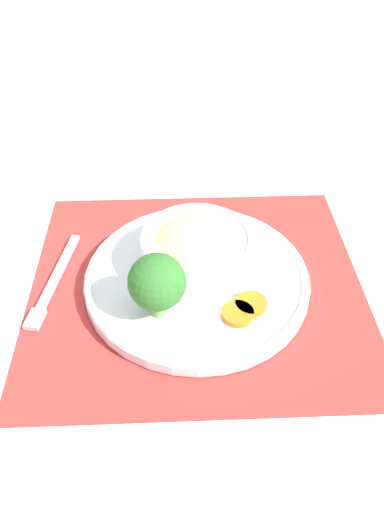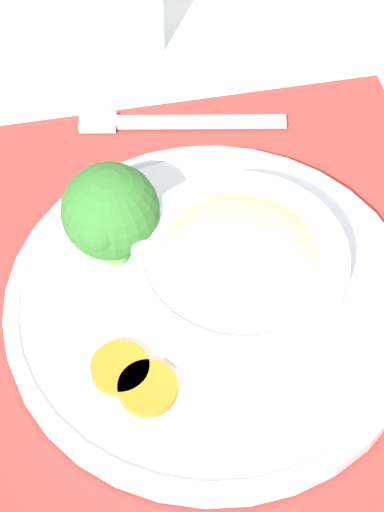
% 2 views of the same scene
% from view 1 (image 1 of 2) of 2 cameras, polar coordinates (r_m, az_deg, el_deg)
% --- Properties ---
extents(ground_plane, '(4.00, 4.00, 0.00)m').
position_cam_1_polar(ground_plane, '(0.69, 0.55, -3.39)').
color(ground_plane, white).
extents(placemat, '(0.47, 0.43, 0.00)m').
position_cam_1_polar(placemat, '(0.69, 0.55, -3.28)').
color(placemat, '#B2332D').
rests_on(placemat, ground_plane).
extents(plate, '(0.31, 0.31, 0.02)m').
position_cam_1_polar(plate, '(0.68, 0.55, -2.50)').
color(plate, silver).
rests_on(plate, placemat).
extents(bowl, '(0.15, 0.15, 0.07)m').
position_cam_1_polar(bowl, '(0.67, 0.24, 0.88)').
color(bowl, silver).
rests_on(bowl, plate).
extents(broccoli_floret, '(0.07, 0.07, 0.09)m').
position_cam_1_polar(broccoli_floret, '(0.60, -3.99, -3.04)').
color(broccoli_floret, '#759E51').
rests_on(broccoli_floret, plate).
extents(carrot_slice_near, '(0.04, 0.04, 0.01)m').
position_cam_1_polar(carrot_slice_near, '(0.63, 5.24, -6.59)').
color(carrot_slice_near, orange).
rests_on(carrot_slice_near, plate).
extents(carrot_slice_middle, '(0.04, 0.04, 0.01)m').
position_cam_1_polar(carrot_slice_middle, '(0.64, 6.76, -5.45)').
color(carrot_slice_middle, orange).
rests_on(carrot_slice_middle, plate).
extents(fork, '(0.04, 0.18, 0.01)m').
position_cam_1_polar(fork, '(0.71, -15.86, -3.55)').
color(fork, '#B7B7BC').
rests_on(fork, placemat).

